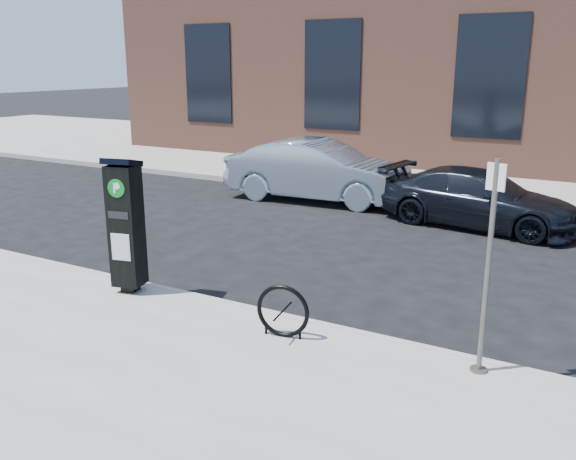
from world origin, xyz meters
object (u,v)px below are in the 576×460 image
Objects in this scene: car_silver at (318,171)px; car_dark at (479,199)px; parking_kiosk at (126,224)px; sign_pole at (488,270)px; bike_rack at (283,311)px.

car_silver is 4.17m from car_dark.
parking_kiosk is 0.48× the size of car_dark.
sign_pole is 3.45× the size of bike_rack.
parking_kiosk is 7.71m from car_dark.
car_silver is at bearing 89.59° from car_dark.
bike_rack is 0.15× the size of car_silver.
bike_rack is at bearing -160.11° from car_silver.
car_silver is at bearing 81.55° from parking_kiosk.
parking_kiosk is 5.05m from sign_pole.
sign_pole is at bearing -159.76° from car_dark.
car_dark is at bearing -101.67° from car_silver.
car_dark is at bearing 49.66° from parking_kiosk.
parking_kiosk is 2.94× the size of bike_rack.
car_dark reaches higher than bike_rack.
car_dark is at bearing 74.67° from bike_rack.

